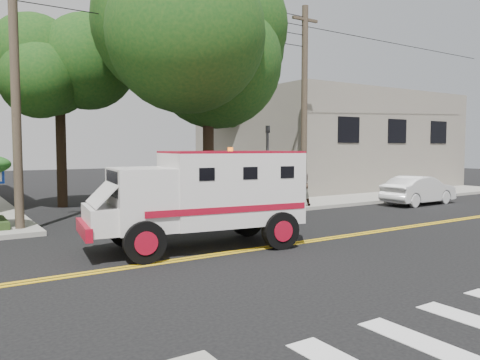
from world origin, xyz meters
TOP-DOWN VIEW (x-y plane):
  - ground at (0.00, 0.00)m, footprint 100.00×100.00m
  - sidewalk_ne at (13.50, 13.50)m, footprint 17.00×17.00m
  - building_right at (15.00, 14.00)m, footprint 14.00×12.00m
  - utility_pole_left at (-5.60, 6.00)m, footprint 0.28×0.28m
  - utility_pole_right at (6.30, 6.20)m, footprint 0.28×0.28m
  - tree_main at (1.94, 6.21)m, footprint 6.08×5.70m
  - tree_left at (-2.68, 11.79)m, footprint 4.48×4.20m
  - tree_right at (8.84, 15.77)m, footprint 4.80×4.50m
  - traffic_signal at (3.80, 5.60)m, footprint 0.15×0.18m
  - armored_truck at (-1.73, 0.91)m, footprint 5.95×2.95m
  - parked_sedan at (11.39, 3.80)m, footprint 4.17×1.60m
  - pedestrian_a at (5.50, 6.10)m, footprint 0.60×0.42m
  - pedestrian_b at (5.60, 5.58)m, footprint 1.15×1.05m

SIDE VIEW (x-z plane):
  - ground at x=0.00m, z-range 0.00..0.00m
  - sidewalk_ne at x=13.50m, z-range 0.00..0.15m
  - parked_sedan at x=11.39m, z-range 0.00..1.36m
  - pedestrian_a at x=5.50m, z-range 0.15..1.74m
  - pedestrian_b at x=5.60m, z-range 0.15..2.07m
  - armored_truck at x=-1.73m, z-range 0.18..2.78m
  - traffic_signal at x=3.80m, z-range 0.43..4.03m
  - building_right at x=15.00m, z-range 0.15..6.15m
  - utility_pole_left at x=-5.60m, z-range 0.00..9.00m
  - utility_pole_right at x=6.30m, z-range 0.00..9.00m
  - tree_left at x=-2.68m, z-range 1.88..9.58m
  - tree_right at x=8.84m, z-range 1.99..10.19m
  - tree_main at x=1.94m, z-range 2.27..12.12m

